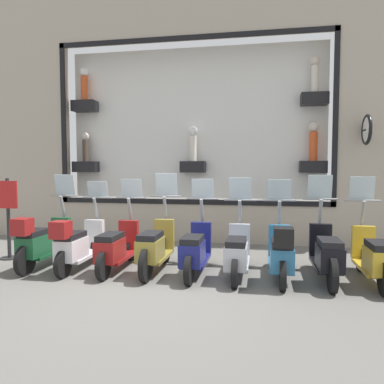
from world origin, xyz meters
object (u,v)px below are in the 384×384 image
at_px(scooter_yellow_0, 374,257).
at_px(scooter_teal_2, 281,253).
at_px(scooter_navy_4, 195,250).
at_px(shop_sign_post, 8,216).
at_px(scooter_olive_5, 155,247).
at_px(scooter_white_7, 77,245).
at_px(scooter_silver_3, 237,253).
at_px(scooter_black_1, 326,255).
at_px(scooter_red_6, 116,247).
at_px(scooter_green_8, 41,242).

relative_size(scooter_yellow_0, scooter_teal_2, 1.00).
distance_m(scooter_navy_4, shop_sign_post, 3.94).
xyz_separation_m(scooter_olive_5, scooter_white_7, (-0.08, 1.42, 0.01)).
bearing_deg(scooter_white_7, scooter_navy_4, -88.19).
bearing_deg(scooter_teal_2, scooter_silver_3, 84.78).
bearing_deg(scooter_navy_4, scooter_white_7, 91.81).
distance_m(scooter_yellow_0, scooter_black_1, 0.71).
relative_size(scooter_navy_4, scooter_olive_5, 0.99).
height_order(scooter_red_6, scooter_green_8, scooter_green_8).
bearing_deg(shop_sign_post, scooter_black_1, -94.26).
relative_size(scooter_black_1, scooter_teal_2, 1.01).
distance_m(scooter_black_1, scooter_olive_5, 2.84).
bearing_deg(scooter_black_1, scooter_navy_4, 90.18).
distance_m(scooter_teal_2, scooter_white_7, 3.55).
bearing_deg(scooter_black_1, scooter_yellow_0, -90.28).
bearing_deg(scooter_red_6, scooter_black_1, -89.88).
bearing_deg(scooter_yellow_0, scooter_navy_4, 90.07).
bearing_deg(scooter_black_1, scooter_teal_2, 95.85).
height_order(scooter_silver_3, scooter_olive_5, scooter_olive_5).
bearing_deg(scooter_black_1, scooter_green_8, 90.71).
height_order(scooter_yellow_0, shop_sign_post, scooter_yellow_0).
xyz_separation_m(scooter_yellow_0, shop_sign_post, (0.45, 6.72, 0.44)).
height_order(scooter_red_6, scooter_white_7, scooter_red_6).
distance_m(scooter_red_6, shop_sign_post, 2.55).
bearing_deg(scooter_teal_2, scooter_black_1, -84.15).
relative_size(scooter_navy_4, scooter_white_7, 1.00).
distance_m(scooter_navy_4, scooter_olive_5, 0.71).
xyz_separation_m(scooter_black_1, scooter_green_8, (-0.06, 4.97, 0.03)).
bearing_deg(shop_sign_post, scooter_navy_4, -96.68).
relative_size(scooter_white_7, scooter_green_8, 0.99).
height_order(scooter_white_7, scooter_green_8, scooter_green_8).
height_order(scooter_silver_3, scooter_navy_4, scooter_silver_3).
relative_size(scooter_red_6, scooter_white_7, 1.00).
relative_size(scooter_silver_3, scooter_olive_5, 0.99).
bearing_deg(scooter_white_7, scooter_teal_2, -89.98).
height_order(scooter_silver_3, scooter_white_7, scooter_silver_3).
xyz_separation_m(scooter_black_1, scooter_white_7, (-0.07, 4.26, 0.01)).
xyz_separation_m(scooter_green_8, shop_sign_post, (0.51, 1.04, 0.39)).
distance_m(scooter_red_6, scooter_green_8, 1.42).
height_order(scooter_yellow_0, scooter_teal_2, scooter_yellow_0).
bearing_deg(scooter_olive_5, scooter_red_6, 90.76).
relative_size(scooter_yellow_0, scooter_red_6, 1.00).
height_order(scooter_green_8, shop_sign_post, scooter_green_8).
distance_m(scooter_silver_3, scooter_navy_4, 0.71).
distance_m(scooter_teal_2, scooter_olive_5, 2.13).
bearing_deg(scooter_olive_5, scooter_black_1, -90.04).
distance_m(scooter_yellow_0, scooter_green_8, 5.68).
bearing_deg(scooter_white_7, scooter_red_6, -84.66).
relative_size(scooter_white_7, shop_sign_post, 1.11).
bearing_deg(scooter_red_6, scooter_green_8, 92.19).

